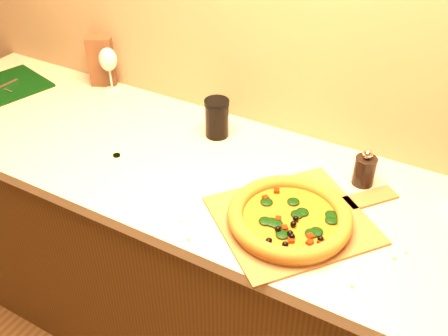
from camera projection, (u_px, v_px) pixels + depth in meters
cabinet at (253, 287)px, 1.79m from camera, size 2.80×0.65×0.86m
countertop at (258, 189)px, 1.52m from camera, size 2.84×0.68×0.04m
pizza_peel at (297, 218)px, 1.38m from camera, size 0.53×0.55×0.01m
pizza at (290, 217)px, 1.35m from camera, size 0.34×0.34×0.05m
bottle_cap at (117, 155)px, 1.63m from camera, size 0.02×0.02×0.01m
pepper_grinder at (365, 170)px, 1.49m from camera, size 0.06×0.06×0.12m
wine_glass at (108, 61)px, 1.93m from camera, size 0.07×0.07×0.18m
paper_bag at (102, 60)px, 2.00m from camera, size 0.13×0.12×0.20m
dark_jar at (217, 118)px, 1.69m from camera, size 0.08×0.08×0.14m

